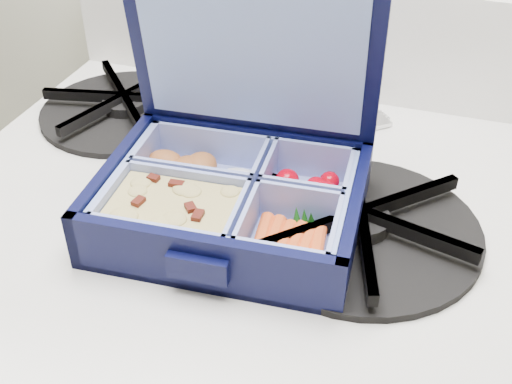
% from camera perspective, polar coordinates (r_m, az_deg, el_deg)
% --- Properties ---
extents(bento_box, '(0.22, 0.18, 0.05)m').
position_cam_1_polar(bento_box, '(0.52, -2.21, -0.79)').
color(bento_box, black).
rests_on(bento_box, stove).
extents(burner_grate, '(0.24, 0.24, 0.03)m').
position_cam_1_polar(burner_grate, '(0.53, 9.27, -2.37)').
color(burner_grate, black).
rests_on(burner_grate, stove).
extents(burner_grate_rear, '(0.21, 0.21, 0.02)m').
position_cam_1_polar(burner_grate_rear, '(0.70, -11.56, 7.61)').
color(burner_grate_rear, black).
rests_on(burner_grate_rear, stove).
extents(fork, '(0.16, 0.15, 0.01)m').
position_cam_1_polar(fork, '(0.64, 3.46, 4.57)').
color(fork, beige).
rests_on(fork, stove).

